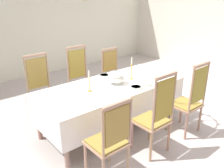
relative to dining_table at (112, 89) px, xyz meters
The scene contains 18 objects.
ground 0.71m from the dining_table, 90.00° to the right, with size 8.20×7.05×0.04m, color #B8AFAA.
back_wall 3.58m from the dining_table, 90.00° to the left, with size 8.20×0.08×3.08m, color silver.
dining_table is the anchor object (origin of this frame).
tablecloth 0.05m from the dining_table, 90.00° to the right, with size 2.43×1.06×0.45m.
chair_south_a 1.22m from the dining_table, 130.72° to the right, with size 0.44×0.42×1.07m.
chair_north_a 1.23m from the dining_table, 130.50° to the left, with size 0.44×0.42×1.19m.
chair_south_b 0.93m from the dining_table, 89.80° to the right, with size 0.44×0.42×1.21m.
chair_north_b 0.93m from the dining_table, 89.80° to the left, with size 0.44×0.42×1.22m.
chair_south_c 1.24m from the dining_table, 48.87° to the right, with size 0.44×0.42×1.20m.
chair_north_c 1.24m from the dining_table, 48.62° to the left, with size 0.44×0.42×1.06m.
soup_tureen 0.21m from the dining_table, ahead, with size 0.29×0.29×0.23m.
candlestick_west 0.48m from the dining_table, behind, with size 0.07×0.07×0.33m.
candlestick_east 0.49m from the dining_table, ahead, with size 0.07×0.07×0.38m.
bowl_near_left 0.42m from the dining_table, 68.50° to the left, with size 0.20×0.20×0.04m.
bowl_near_right 0.42m from the dining_table, 62.28° to the right, with size 0.19×0.19×0.03m.
bowl_far_left 0.54m from the dining_table, 39.87° to the right, with size 0.20×0.20×0.04m.
spoon_primary 0.49m from the dining_table, 56.15° to the left, with size 0.06×0.17×0.01m.
spoon_secondary 0.46m from the dining_table, 47.02° to the right, with size 0.03×0.18×0.01m.
Camera 1 is at (-2.26, -2.63, 2.13)m, focal length 37.82 mm.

